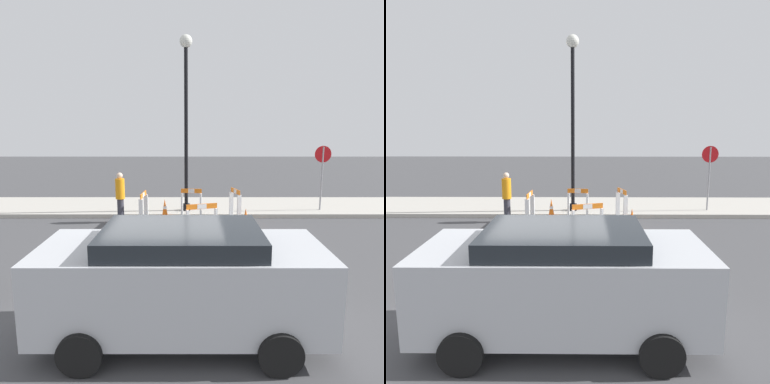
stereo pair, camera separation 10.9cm
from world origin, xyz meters
The scene contains 14 objects.
ground_plane centered at (0.00, 0.00, 0.00)m, with size 60.00×60.00×0.00m, color #424244.
sidewalk_slab centered at (0.00, 6.07, 0.07)m, with size 18.00×3.13×0.14m.
streetlamp_post centered at (0.38, 5.14, 4.01)m, with size 0.44×0.44×6.11m.
stop_sign centered at (5.31, 5.22, 1.71)m, with size 0.60×0.06×2.35m.
barricade_0 centered at (0.87, 2.12, 0.56)m, with size 0.91×0.38×1.03m.
barricade_1 centered at (2.05, 4.15, 0.58)m, with size 0.34×0.73×1.10m.
barricade_2 centered at (0.57, 4.35, 0.57)m, with size 0.72×0.20×1.08m.
barricade_3 centered at (-0.98, 3.59, 0.59)m, with size 0.20×0.86×1.09m.
traffic_cone_0 centered at (2.30, 3.36, 0.29)m, with size 0.30×0.30×0.61m.
traffic_cone_1 centered at (-0.33, 2.90, 0.23)m, with size 0.30×0.30×0.48m.
traffic_cone_2 centered at (1.68, 2.77, 0.24)m, with size 0.30×0.30×0.51m.
traffic_cone_3 centered at (-0.35, 4.40, 0.35)m, with size 0.30×0.30×0.71m.
person_worker centered at (-1.80, 3.97, 0.92)m, with size 0.34×0.34×1.68m.
parked_car_1 centered at (0.43, -2.95, 0.98)m, with size 4.22×1.95×1.75m.
Camera 1 is at (0.59, -8.25, 3.25)m, focal length 35.00 mm.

